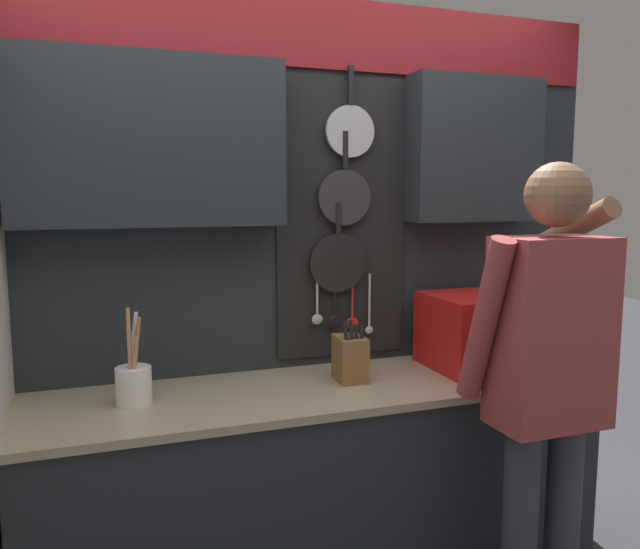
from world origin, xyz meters
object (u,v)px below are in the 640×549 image
Objects in this scene: utensil_crock at (134,382)px; microwave at (485,330)px; knife_block at (350,358)px; person at (547,370)px.

microwave is at bearing -0.05° from utensil_crock.
utensil_crock is (-1.44, 0.00, -0.08)m from microwave.
utensil_crock is (-0.82, 0.00, -0.01)m from knife_block.
utensil_crock is at bearing 179.97° from knife_block.
person is at bearing -47.79° from knife_block.
knife_block is 0.73× the size of utensil_crock.
microwave is 1.88× the size of knife_block.
person is (0.49, -0.54, 0.05)m from knife_block.
person reaches higher than knife_block.
person is (1.31, -0.54, 0.06)m from utensil_crock.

